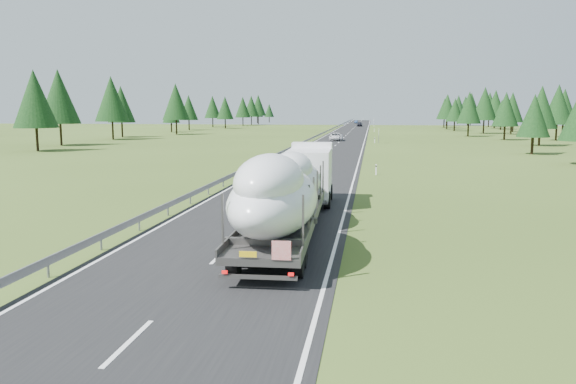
# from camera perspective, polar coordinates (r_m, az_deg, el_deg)

# --- Properties ---
(ground) EXTENTS (400.00, 400.00, 0.00)m
(ground) POSITION_cam_1_polar(r_m,az_deg,el_deg) (23.60, -6.81, -6.36)
(ground) COLOR #374D19
(ground) RESTS_ON ground
(road_surface) EXTENTS (10.00, 400.00, 0.02)m
(road_surface) POSITION_cam_1_polar(r_m,az_deg,el_deg) (122.29, 5.71, 5.55)
(road_surface) COLOR black
(road_surface) RESTS_ON ground
(guardrail) EXTENTS (0.10, 400.00, 0.76)m
(guardrail) POSITION_cam_1_polar(r_m,az_deg,el_deg) (122.59, 3.22, 5.86)
(guardrail) COLOR slate
(guardrail) RESTS_ON ground
(marker_posts) EXTENTS (0.13, 350.08, 1.00)m
(marker_posts) POSITION_cam_1_polar(r_m,az_deg,el_deg) (177.08, 8.74, 6.53)
(marker_posts) COLOR silver
(marker_posts) RESTS_ON ground
(highway_sign) EXTENTS (0.08, 0.90, 2.60)m
(highway_sign) POSITION_cam_1_polar(r_m,az_deg,el_deg) (102.08, 9.21, 5.94)
(highway_sign) COLOR slate
(highway_sign) RESTS_ON ground
(tree_line_right) EXTENTS (27.08, 273.93, 12.49)m
(tree_line_right) POSITION_cam_1_polar(r_m,az_deg,el_deg) (134.39, 23.01, 8.08)
(tree_line_right) COLOR black
(tree_line_right) RESTS_ON ground
(tree_line_left) EXTENTS (14.47, 273.22, 12.62)m
(tree_line_left) POSITION_cam_1_polar(r_m,az_deg,el_deg) (126.00, -15.37, 8.68)
(tree_line_left) COLOR black
(tree_line_left) RESTS_ON ground
(boat_truck) EXTENTS (3.61, 20.56, 4.35)m
(boat_truck) POSITION_cam_1_polar(r_m,az_deg,el_deg) (26.91, 0.13, 0.58)
(boat_truck) COLOR white
(boat_truck) RESTS_ON ground
(distant_van) EXTENTS (2.70, 5.48, 1.50)m
(distant_van) POSITION_cam_1_polar(r_m,az_deg,el_deg) (109.16, 4.90, 5.61)
(distant_van) COLOR silver
(distant_van) RESTS_ON ground
(distant_car_dark) EXTENTS (2.10, 4.75, 1.59)m
(distant_car_dark) POSITION_cam_1_polar(r_m,az_deg,el_deg) (202.41, 7.27, 6.85)
(distant_car_dark) COLOR black
(distant_car_dark) RESTS_ON ground
(distant_car_blue) EXTENTS (1.65, 3.96, 1.27)m
(distant_car_blue) POSITION_cam_1_polar(r_m,az_deg,el_deg) (248.77, 6.95, 7.10)
(distant_car_blue) COLOR #1A2C4B
(distant_car_blue) RESTS_ON ground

